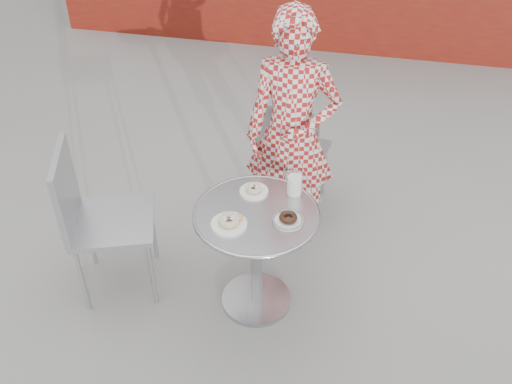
% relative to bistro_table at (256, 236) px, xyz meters
% --- Properties ---
extents(ground, '(60.00, 60.00, 0.00)m').
position_rel_bistro_table_xyz_m(ground, '(-0.03, 0.04, -0.51)').
color(ground, gray).
rests_on(ground, ground).
extents(bistro_table, '(0.67, 0.67, 0.68)m').
position_rel_bistro_table_xyz_m(bistro_table, '(0.00, 0.00, 0.00)').
color(bistro_table, silver).
rests_on(bistro_table, ground).
extents(chair_far, '(0.46, 0.47, 0.86)m').
position_rel_bistro_table_xyz_m(chair_far, '(0.05, 0.95, -0.25)').
color(chair_far, '#A6A8AE').
rests_on(chair_far, ground).
extents(chair_left, '(0.58, 0.58, 0.95)m').
position_rel_bistro_table_xyz_m(chair_left, '(-0.83, -0.03, -0.22)').
color(chair_left, '#A6A8AE').
rests_on(chair_left, ground).
extents(seated_person, '(0.57, 0.38, 1.54)m').
position_rel_bistro_table_xyz_m(seated_person, '(0.07, 0.65, 0.25)').
color(seated_person, maroon).
rests_on(seated_person, ground).
extents(plate_far, '(0.16, 0.16, 0.04)m').
position_rel_bistro_table_xyz_m(plate_far, '(-0.05, 0.17, 0.18)').
color(plate_far, white).
rests_on(plate_far, bistro_table).
extents(plate_near, '(0.18, 0.18, 0.05)m').
position_rel_bistro_table_xyz_m(plate_near, '(-0.11, -0.12, 0.18)').
color(plate_near, white).
rests_on(plate_near, bistro_table).
extents(plate_checker, '(0.16, 0.16, 0.04)m').
position_rel_bistro_table_xyz_m(plate_checker, '(0.17, -0.03, 0.18)').
color(plate_checker, white).
rests_on(plate_checker, bistro_table).
extents(milk_cup, '(0.09, 0.09, 0.13)m').
position_rel_bistro_table_xyz_m(milk_cup, '(0.16, 0.20, 0.23)').
color(milk_cup, white).
rests_on(milk_cup, bistro_table).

